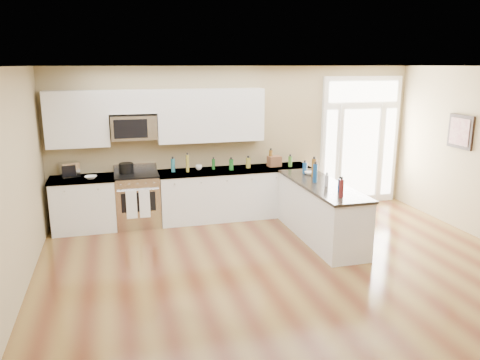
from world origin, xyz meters
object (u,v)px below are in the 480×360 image
object	(u,v)px
kitchen_range	(138,200)
toaster_oven	(70,169)
peninsula_cabinet	(320,213)
stockpot	(126,168)

from	to	relation	value
kitchen_range	toaster_oven	size ratio (longest dim) A/B	3.65
peninsula_cabinet	stockpot	distance (m)	3.48
peninsula_cabinet	toaster_oven	bearing A→B (deg)	158.35
peninsula_cabinet	kitchen_range	world-z (taller)	kitchen_range
peninsula_cabinet	toaster_oven	xyz separation A→B (m)	(-3.99, 1.59, 0.63)
peninsula_cabinet	kitchen_range	size ratio (longest dim) A/B	2.15
kitchen_range	stockpot	distance (m)	0.60
peninsula_cabinet	toaster_oven	distance (m)	4.34
stockpot	toaster_oven	world-z (taller)	toaster_oven
peninsula_cabinet	kitchen_range	xyz separation A→B (m)	(-2.88, 1.45, 0.05)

